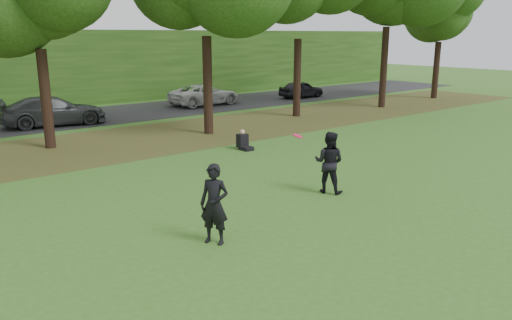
{
  "coord_description": "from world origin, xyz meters",
  "views": [
    {
      "loc": [
        -9.21,
        -7.72,
        4.69
      ],
      "look_at": [
        -0.77,
        2.73,
        1.3
      ],
      "focal_mm": 35.0,
      "sensor_mm": 36.0,
      "label": 1
    }
  ],
  "objects": [
    {
      "name": "far_hedge",
      "position": [
        0.0,
        27.0,
        2.5
      ],
      "size": [
        70.0,
        3.0,
        5.0
      ],
      "primitive_type": "cube",
      "color": "#1D4112",
      "rests_on": "ground"
    },
    {
      "name": "street",
      "position": [
        0.0,
        21.0,
        0.01
      ],
      "size": [
        70.0,
        7.0,
        0.02
      ],
      "primitive_type": "cube",
      "color": "black",
      "rests_on": "ground"
    },
    {
      "name": "player_right",
      "position": [
        1.65,
        2.22,
        0.94
      ],
      "size": [
        1.06,
        1.14,
        1.88
      ],
      "primitive_type": "imported",
      "rotation": [
        0.0,
        0.0,
        2.05
      ],
      "color": "black",
      "rests_on": "ground"
    },
    {
      "name": "leaf_litter",
      "position": [
        0.0,
        13.0,
        0.01
      ],
      "size": [
        60.0,
        7.0,
        0.01
      ],
      "primitive_type": "cube",
      "color": "#463119",
      "rests_on": "ground"
    },
    {
      "name": "player_left",
      "position": [
        -3.2,
        1.23,
        0.94
      ],
      "size": [
        0.74,
        0.82,
        1.88
      ],
      "primitive_type": "imported",
      "rotation": [
        0.0,
        0.0,
        -1.02
      ],
      "color": "black",
      "rests_on": "ground"
    },
    {
      "name": "frisbee",
      "position": [
        -0.3,
        1.57,
        2.11
      ],
      "size": [
        0.27,
        0.28,
        0.14
      ],
      "color": "#E11348",
      "rests_on": "ground"
    },
    {
      "name": "seated_person",
      "position": [
        3.22,
        8.5,
        0.31
      ],
      "size": [
        0.43,
        0.74,
        0.83
      ],
      "rotation": [
        0.0,
        0.0,
        -0.02
      ],
      "color": "black",
      "rests_on": "ground"
    },
    {
      "name": "parked_cars",
      "position": [
        0.3,
        19.95,
        0.71
      ],
      "size": [
        40.53,
        4.29,
        1.52
      ],
      "color": "black",
      "rests_on": "street"
    },
    {
      "name": "ground",
      "position": [
        0.0,
        0.0,
        0.0
      ],
      "size": [
        120.0,
        120.0,
        0.0
      ],
      "primitive_type": "plane",
      "color": "#37581B",
      "rests_on": "ground"
    }
  ]
}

